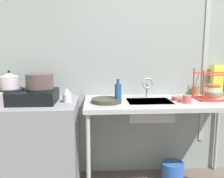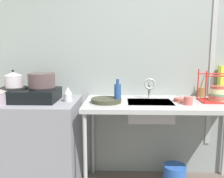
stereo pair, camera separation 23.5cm
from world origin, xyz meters
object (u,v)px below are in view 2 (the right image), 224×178
sink_basin (150,111)px  bucket_on_floor (174,176)px  bottle_by_sink (118,93)px  utensil_jar (201,92)px  cup_by_rack (188,101)px  small_bowl_on_drainboard (180,100)px  faucet (150,85)px  dish_rack (218,95)px  pot_on_left_burner (13,80)px  frying_pan (106,100)px  stove (28,94)px  pot_on_right_burner (42,80)px  percolator (68,94)px

sink_basin → bucket_on_floor: size_ratio=1.83×
bottle_by_sink → utensil_jar: bearing=19.6°
cup_by_rack → small_bowl_on_drainboard: cup_by_rack is taller
sink_basin → small_bowl_on_drainboard: size_ratio=3.61×
bottle_by_sink → bucket_on_floor: 1.08m
utensil_jar → bucket_on_floor: bearing=-142.8°
faucet → dish_rack: 0.67m
pot_on_left_burner → utensil_jar: bearing=8.2°
pot_on_left_burner → faucet: size_ratio=0.81×
frying_pan → small_bowl_on_drainboard: (0.72, 0.06, -0.00)m
utensil_jar → stove: bearing=-171.1°
stove → faucet: faucet is taller
dish_rack → small_bowl_on_drainboard: (-0.38, -0.02, -0.05)m
pot_on_right_burner → faucet: size_ratio=1.20×
pot_on_left_burner → cup_by_rack: 1.69m
stove → frying_pan: stove is taller
small_bowl_on_drainboard → bucket_on_floor: 0.82m
pot_on_left_burner → utensil_jar: pot_on_left_burner is taller
pot_on_left_burner → pot_on_right_burner: pot_on_left_burner is taller
pot_on_right_burner → sink_basin: (1.06, -0.00, -0.29)m
faucet → percolator: bearing=-170.1°
faucet → cup_by_rack: 0.43m
stove → sink_basin: size_ratio=1.35×
stove → small_bowl_on_drainboard: size_ratio=4.88×
pot_on_left_burner → sink_basin: (1.34, -0.00, -0.30)m
pot_on_left_burner → bucket_on_floor: pot_on_left_burner is taller
percolator → frying_pan: percolator is taller
pot_on_right_burner → cup_by_rack: pot_on_right_burner is taller
pot_on_right_burner → cup_by_rack: 1.41m
cup_by_rack → bottle_by_sink: bearing=173.5°
faucet → frying_pan: faucet is taller
stove → bucket_on_floor: size_ratio=2.47×
dish_rack → percolator: bearing=-178.6°
bucket_on_floor → cup_by_rack: bearing=-72.3°
faucet → bucket_on_floor: (0.27, -0.10, -0.94)m
faucet → dish_rack: size_ratio=0.61×
cup_by_rack → small_bowl_on_drainboard: bearing=106.7°
percolator → faucet: bearing=9.9°
pot_on_right_burner → bucket_on_floor: size_ratio=1.10×
percolator → pot_on_left_burner: bearing=-179.4°
sink_basin → pot_on_right_burner: bearing=180.0°
stove → pot_on_left_burner: 0.20m
small_bowl_on_drainboard → utensil_jar: utensil_jar is taller
bucket_on_floor → pot_on_left_burner: bearing=-178.2°
bucket_on_floor → percolator: bearing=-177.6°
stove → sink_basin: stove is taller
sink_basin → bottle_by_sink: (-0.31, -0.04, 0.18)m
pot_on_right_burner → percolator: bearing=1.2°
small_bowl_on_drainboard → dish_rack: bearing=3.5°
pot_on_left_burner → stove: bearing=0.0°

